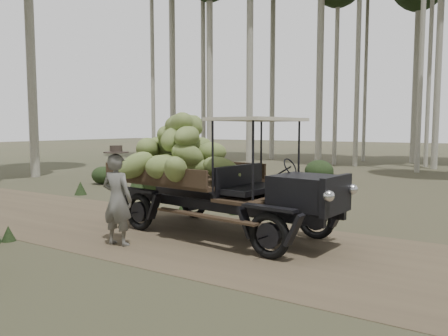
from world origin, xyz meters
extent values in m
plane|color=#473D2B|center=(0.00, 0.00, 0.00)|extent=(120.00, 120.00, 0.00)
cube|color=brown|center=(0.00, 0.00, 0.00)|extent=(70.00, 4.00, 0.01)
cube|color=black|center=(0.19, 0.30, 1.05)|extent=(1.15, 1.11, 0.57)
cube|color=black|center=(0.76, 0.23, 1.05)|extent=(0.23, 1.05, 0.65)
cube|color=black|center=(-1.26, 0.47, 1.15)|extent=(0.25, 1.46, 0.57)
cube|color=#38281C|center=(-2.71, 0.64, 1.05)|extent=(3.13, 2.21, 0.08)
cube|color=#38281C|center=(-2.60, 1.58, 1.23)|extent=(2.91, 0.40, 0.33)
cube|color=#38281C|center=(-2.82, -0.29, 1.23)|extent=(2.91, 0.40, 0.33)
cube|color=#38281C|center=(-4.17, 0.81, 1.23)|extent=(0.28, 1.88, 0.33)
cube|color=beige|center=(-0.81, 0.42, 2.32)|extent=(1.40, 1.91, 0.06)
cube|color=black|center=(-1.58, 0.91, 0.65)|extent=(4.79, 0.67, 0.19)
cube|color=black|center=(-1.67, 0.12, 0.65)|extent=(4.79, 0.67, 0.19)
torus|color=black|center=(0.08, 1.15, 0.40)|extent=(0.81, 0.23, 0.79)
torus|color=black|center=(-0.11, -0.51, 0.40)|extent=(0.81, 0.23, 0.79)
torus|color=black|center=(-3.13, 1.53, 0.40)|extent=(0.81, 0.23, 0.79)
torus|color=black|center=(-3.33, -0.13, 0.40)|extent=(0.81, 0.23, 0.79)
sphere|color=beige|center=(0.90, 0.69, 1.10)|extent=(0.19, 0.19, 0.19)
sphere|color=beige|center=(0.79, -0.24, 1.10)|extent=(0.19, 0.19, 0.19)
ellipsoid|color=olive|center=(-1.57, 0.37, 1.34)|extent=(1.03, 0.82, 0.73)
ellipsoid|color=olive|center=(-3.62, 0.50, 1.68)|extent=(0.92, 1.04, 0.68)
ellipsoid|color=olive|center=(-2.61, 0.34, 1.94)|extent=(0.72, 0.95, 0.63)
ellipsoid|color=olive|center=(-2.89, 0.63, 2.22)|extent=(0.84, 0.91, 0.46)
ellipsoid|color=olive|center=(-2.72, -0.04, 1.35)|extent=(0.61, 0.82, 0.69)
ellipsoid|color=olive|center=(-3.10, 1.28, 1.62)|extent=(0.89, 0.74, 0.61)
ellipsoid|color=olive|center=(-3.26, 0.70, 2.01)|extent=(0.69, 0.79, 0.41)
ellipsoid|color=olive|center=(-2.67, 0.49, 2.20)|extent=(1.07, 1.07, 0.78)
ellipsoid|color=olive|center=(-3.67, 0.71, 1.32)|extent=(0.73, 0.55, 0.40)
ellipsoid|color=olive|center=(-2.87, 1.25, 1.65)|extent=(0.96, 1.13, 0.82)
ellipsoid|color=olive|center=(-2.38, 0.30, 1.98)|extent=(0.65, 1.00, 0.52)
ellipsoid|color=olive|center=(-2.59, 0.59, 2.22)|extent=(0.66, 0.99, 0.68)
ellipsoid|color=olive|center=(-2.38, 0.43, 1.38)|extent=(0.92, 0.85, 0.59)
ellipsoid|color=olive|center=(-2.34, 0.28, 1.60)|extent=(0.62, 1.00, 0.73)
ellipsoid|color=olive|center=(-3.17, 0.90, 2.00)|extent=(0.96, 0.71, 0.69)
ellipsoid|color=olive|center=(-2.65, 0.80, 2.20)|extent=(0.68, 1.04, 0.65)
ellipsoid|color=olive|center=(-2.99, 0.10, 1.37)|extent=(0.56, 0.89, 0.45)
ellipsoid|color=olive|center=(-3.61, 0.91, 1.69)|extent=(0.95, 0.66, 0.54)
ellipsoid|color=olive|center=(-3.13, 1.04, 1.96)|extent=(1.00, 0.86, 0.57)
ellipsoid|color=olive|center=(-2.60, 0.56, 2.18)|extent=(0.79, 0.91, 0.60)
ellipsoid|color=olive|center=(-2.62, -0.20, 1.38)|extent=(0.80, 0.86, 0.52)
ellipsoid|color=olive|center=(-2.15, 0.87, 1.65)|extent=(0.75, 0.75, 0.45)
ellipsoid|color=olive|center=(-3.02, 0.65, 1.95)|extent=(1.05, 0.83, 0.75)
ellipsoid|color=olive|center=(-2.80, 0.55, 2.26)|extent=(0.76, 0.43, 0.53)
ellipsoid|color=olive|center=(-2.86, 0.25, 1.36)|extent=(0.58, 0.88, 0.67)
ellipsoid|color=olive|center=(-3.18, 1.15, 1.62)|extent=(0.73, 0.96, 0.69)
ellipsoid|color=olive|center=(-2.72, 0.30, 1.92)|extent=(0.63, 0.91, 0.72)
ellipsoid|color=olive|center=(-3.24, -0.29, 1.40)|extent=(1.01, 0.88, 0.79)
ellipsoid|color=olive|center=(-2.10, -0.43, 1.38)|extent=(0.79, 0.96, 0.73)
imported|color=#5E5C56|center=(-2.85, -1.21, 0.85)|extent=(0.67, 0.49, 1.70)
cylinder|color=#332A24|center=(-2.85, -1.21, 1.72)|extent=(0.51, 0.51, 0.02)
cylinder|color=#332A24|center=(-2.85, -1.21, 1.78)|extent=(0.25, 0.25, 0.14)
cylinder|color=#B2AD9E|center=(-0.27, 19.21, 8.66)|extent=(0.22, 0.22, 17.31)
cylinder|color=#B2AD9E|center=(-5.07, 18.25, 7.52)|extent=(0.24, 0.24, 15.04)
cylinder|color=#B2AD9E|center=(-12.41, 15.38, 8.94)|extent=(0.28, 0.28, 17.87)
cylinder|color=#B2AD9E|center=(-3.68, 17.64, 7.92)|extent=(0.26, 0.26, 15.84)
cylinder|color=#B2AD9E|center=(-11.26, 14.37, 7.80)|extent=(0.38, 0.38, 15.59)
cylinder|color=#B2AD9E|center=(-14.74, 15.31, 8.84)|extent=(0.39, 0.39, 17.67)
cylinder|color=#B2AD9E|center=(-1.28, 21.56, 7.52)|extent=(0.35, 0.35, 15.03)
cylinder|color=#B2AD9E|center=(-10.12, 20.29, 9.04)|extent=(0.34, 0.34, 18.07)
cylinder|color=#B2AD9E|center=(-4.29, 21.78, 8.55)|extent=(0.21, 0.21, 17.10)
cylinder|color=#B2AD9E|center=(-16.31, 15.20, 9.59)|extent=(0.26, 0.26, 19.18)
cylinder|color=#B2AD9E|center=(-8.95, 14.96, 8.83)|extent=(0.38, 0.38, 17.65)
cone|color=#233319|center=(-6.70, 3.70, 0.63)|extent=(1.14, 1.14, 1.26)
cone|color=#233319|center=(-7.94, 6.51, 0.52)|extent=(0.93, 0.93, 1.03)
ellipsoid|color=#233319|center=(-6.22, 3.87, 0.47)|extent=(1.15, 1.15, 0.92)
cone|color=#233319|center=(-8.34, 2.50, 0.22)|extent=(0.39, 0.39, 0.44)
ellipsoid|color=#233319|center=(-2.85, 9.50, 0.46)|extent=(1.12, 1.12, 0.90)
ellipsoid|color=#233319|center=(-9.77, 4.76, 0.34)|extent=(0.84, 0.84, 0.67)
cone|color=#233319|center=(-1.03, 2.68, 0.15)|extent=(0.27, 0.27, 0.30)
cone|color=#233319|center=(-5.92, 2.22, 0.15)|extent=(0.27, 0.27, 0.30)
cone|color=#233319|center=(-3.38, 2.99, 0.15)|extent=(0.27, 0.27, 0.30)
cone|color=#233319|center=(-4.01, 2.30, 0.15)|extent=(0.27, 0.27, 0.30)
cone|color=#233319|center=(-2.49, 2.40, 0.15)|extent=(0.27, 0.27, 0.30)
cone|color=#233319|center=(-4.84, -2.12, 0.15)|extent=(0.27, 0.27, 0.30)
camera|label=1|loc=(2.99, -6.87, 2.17)|focal=35.00mm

